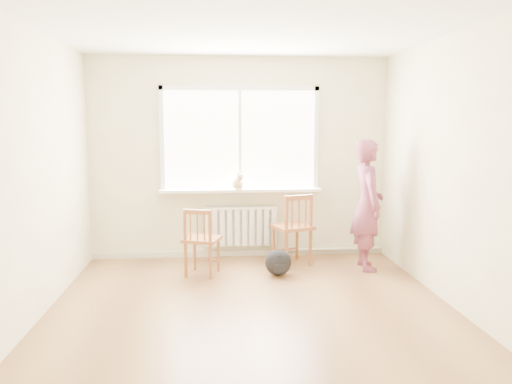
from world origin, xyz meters
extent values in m
plane|color=olive|center=(0.00, 0.00, 0.00)|extent=(4.50, 4.50, 0.00)
plane|color=white|center=(0.00, 0.00, 2.70)|extent=(4.50, 4.50, 0.00)
cube|color=beige|center=(0.00, 2.25, 1.35)|extent=(4.00, 0.01, 2.70)
cube|color=white|center=(0.00, 2.23, 1.60)|extent=(2.00, 0.02, 1.30)
cube|color=white|center=(0.00, 2.21, 2.28)|extent=(2.12, 0.05, 0.06)
cube|color=white|center=(-1.03, 2.21, 1.60)|extent=(0.06, 0.05, 1.42)
cube|color=white|center=(1.03, 2.21, 1.60)|extent=(0.06, 0.05, 1.42)
cube|color=white|center=(0.00, 2.21, 1.60)|extent=(0.04, 0.05, 1.30)
cube|color=white|center=(0.00, 2.14, 0.93)|extent=(2.15, 0.22, 0.04)
cube|color=white|center=(0.00, 2.20, 0.43)|extent=(1.00, 0.02, 0.55)
cube|color=white|center=(0.00, 2.15, 0.43)|extent=(1.00, 0.10, 0.51)
cube|color=white|center=(0.00, 2.15, 0.69)|extent=(1.00, 0.12, 0.03)
cylinder|color=silver|center=(1.25, 2.19, 0.08)|extent=(1.40, 0.04, 0.04)
cube|color=beige|center=(0.00, 2.23, 0.04)|extent=(4.00, 0.03, 0.08)
cube|color=#9C502D|center=(-0.51, 1.43, 0.44)|extent=(0.51, 0.49, 0.04)
cylinder|color=#9C502D|center=(-0.31, 1.53, 0.22)|extent=(0.03, 0.03, 0.44)
cylinder|color=#9C502D|center=(-0.60, 1.62, 0.22)|extent=(0.03, 0.03, 0.44)
cylinder|color=#9C502D|center=(-0.41, 1.23, 0.22)|extent=(0.03, 0.03, 0.44)
cylinder|color=#9C502D|center=(-0.70, 1.33, 0.22)|extent=(0.03, 0.03, 0.44)
cylinder|color=#9C502D|center=(-0.41, 1.23, 0.41)|extent=(0.04, 0.04, 0.82)
cylinder|color=#9C502D|center=(-0.70, 1.33, 0.41)|extent=(0.04, 0.04, 0.82)
cube|color=#9C502D|center=(-0.55, 1.28, 0.79)|extent=(0.33, 0.14, 0.05)
cylinder|color=#9C502D|center=(-0.47, 1.25, 0.62)|extent=(0.02, 0.02, 0.33)
cylinder|color=#9C502D|center=(-0.55, 1.28, 0.62)|extent=(0.02, 0.02, 0.33)
cylinder|color=#9C502D|center=(-0.64, 1.31, 0.62)|extent=(0.02, 0.02, 0.33)
cube|color=#9C502D|center=(0.65, 1.78, 0.49)|extent=(0.58, 0.57, 0.04)
cylinder|color=#9C502D|center=(0.75, 2.00, 0.25)|extent=(0.04, 0.04, 0.49)
cylinder|color=#9C502D|center=(0.42, 1.88, 0.25)|extent=(0.04, 0.04, 0.49)
cylinder|color=#9C502D|center=(0.87, 1.67, 0.25)|extent=(0.04, 0.04, 0.49)
cylinder|color=#9C502D|center=(0.54, 1.55, 0.25)|extent=(0.04, 0.04, 0.49)
cylinder|color=#9C502D|center=(0.87, 1.67, 0.47)|extent=(0.04, 0.04, 0.93)
cylinder|color=#9C502D|center=(0.54, 1.55, 0.47)|extent=(0.04, 0.04, 0.93)
cube|color=#9C502D|center=(0.70, 1.61, 0.90)|extent=(0.37, 0.16, 0.06)
cylinder|color=#9C502D|center=(0.80, 1.64, 0.70)|extent=(0.02, 0.02, 0.37)
cylinder|color=#9C502D|center=(0.70, 1.61, 0.70)|extent=(0.02, 0.02, 0.37)
cylinder|color=#9C502D|center=(0.61, 1.58, 0.70)|extent=(0.02, 0.02, 0.37)
imported|color=#CA4372|center=(1.55, 1.51, 0.81)|extent=(0.40, 0.60, 1.62)
ellipsoid|color=beige|center=(-0.04, 2.07, 1.04)|extent=(0.22, 0.28, 0.18)
sphere|color=beige|center=(-0.02, 1.95, 1.13)|extent=(0.10, 0.10, 0.10)
cone|color=beige|center=(-0.04, 1.95, 1.18)|extent=(0.03, 0.03, 0.04)
cone|color=beige|center=(0.01, 1.96, 1.18)|extent=(0.03, 0.03, 0.04)
cylinder|color=beige|center=(-0.07, 2.19, 0.99)|extent=(0.06, 0.17, 0.02)
cylinder|color=beige|center=(-0.05, 1.97, 1.00)|extent=(0.02, 0.02, 0.09)
cylinder|color=beige|center=(0.00, 1.99, 1.00)|extent=(0.02, 0.02, 0.09)
ellipsoid|color=black|center=(0.40, 1.30, 0.16)|extent=(0.36, 0.30, 0.32)
camera|label=1|loc=(-0.37, -4.48, 1.81)|focal=35.00mm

